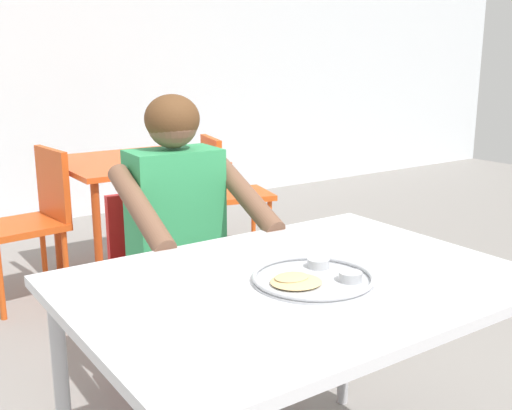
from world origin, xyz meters
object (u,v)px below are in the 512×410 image
chair_foreground (164,276)px  diner_foreground (185,230)px  table_foreground (297,303)px  thali_tray (313,277)px  table_background_red (134,174)px  chair_red_left (34,214)px  chair_red_right (228,188)px

chair_foreground → diner_foreground: 0.33m
table_foreground → thali_tray: size_ratio=3.69×
diner_foreground → table_background_red: bearing=73.5°
chair_foreground → diner_foreground: size_ratio=0.67×
table_background_red → thali_tray: bearing=-101.5°
chair_red_left → chair_red_right: bearing=1.3°
diner_foreground → chair_red_right: (1.10, 1.47, -0.23)m
thali_tray → chair_foreground: (0.03, 0.98, -0.30)m
thali_tray → diner_foreground: (0.02, 0.76, -0.05)m
thali_tray → chair_red_left: 2.23m
chair_foreground → table_background_red: 1.35m
table_foreground → diner_foreground: size_ratio=1.00×
table_foreground → chair_red_right: chair_red_right is taller
table_foreground → table_background_red: table_foreground is taller
thali_tray → chair_red_left: size_ratio=0.39×
chair_red_left → thali_tray: bearing=-85.9°
table_foreground → chair_foreground: bearing=86.9°
table_foreground → chair_foreground: chair_foreground is taller
table_foreground → chair_red_right: 2.48m
table_foreground → diner_foreground: diner_foreground is taller
chair_red_right → table_foreground: bearing=-117.6°
table_background_red → chair_red_left: chair_red_left is taller
thali_tray → table_background_red: bearing=78.5°
chair_red_left → chair_red_right: (1.28, 0.03, -0.01)m
table_background_red → chair_red_right: size_ratio=1.06×
chair_red_left → diner_foreground: bearing=-82.9°
table_foreground → chair_foreground: (0.05, 0.93, -0.22)m
thali_tray → chair_red_right: 2.52m
thali_tray → chair_red_left: bearing=94.1°
chair_foreground → chair_red_right: 1.67m
table_foreground → table_background_red: size_ratio=1.39×
diner_foreground → chair_red_right: 1.85m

